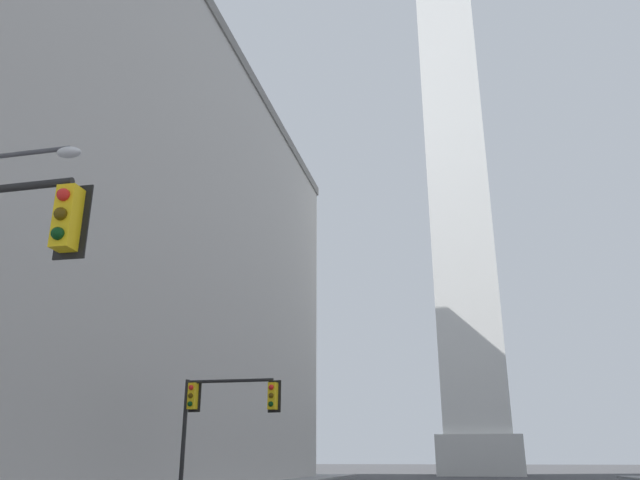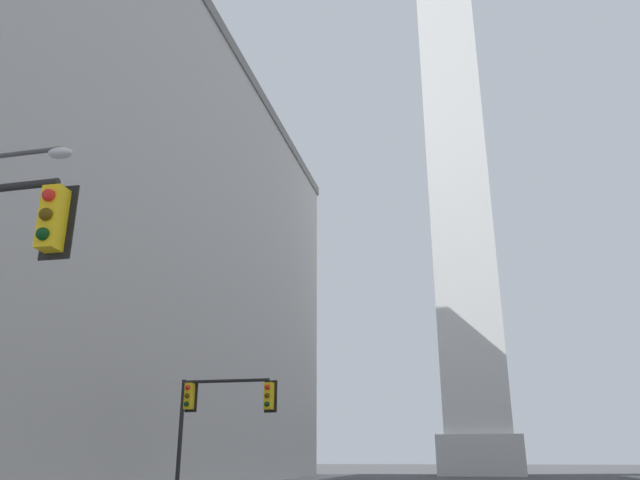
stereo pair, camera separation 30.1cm
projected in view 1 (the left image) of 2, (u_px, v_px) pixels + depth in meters
name	position (u px, v px, depth m)	size (l,w,h in m)	color
building_left	(3.00, 239.00, 40.78)	(28.72, 59.69, 30.53)	#B2AFAA
obelisk	(455.00, 151.00, 78.68)	(8.78, 8.78, 78.95)	silver
traffic_light_mid_left	(218.00, 408.00, 26.44)	(4.40, 0.53, 4.98)	black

